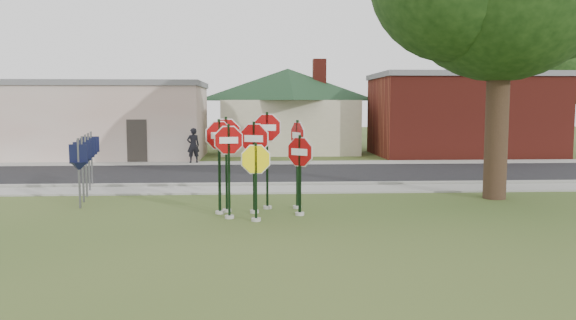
{
  "coord_description": "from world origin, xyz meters",
  "views": [
    {
      "loc": [
        0.04,
        -13.58,
        2.94
      ],
      "look_at": [
        0.91,
        2.0,
        1.4
      ],
      "focal_mm": 35.0,
      "sensor_mm": 36.0,
      "label": 1
    }
  ],
  "objects": [
    {
      "name": "sidewalk_near",
      "position": [
        0.0,
        5.5,
        0.03
      ],
      "size": [
        60.0,
        1.6,
        0.06
      ],
      "primitive_type": "cube",
      "color": "gray",
      "rests_on": "ground"
    },
    {
      "name": "building_brick",
      "position": [
        12.0,
        18.5,
        2.4
      ],
      "size": [
        10.2,
        6.2,
        4.75
      ],
      "color": "maroon",
      "rests_on": "ground"
    },
    {
      "name": "curb",
      "position": [
        0.0,
        6.5,
        0.07
      ],
      "size": [
        60.0,
        0.2,
        0.14
      ],
      "primitive_type": "cube",
      "color": "gray",
      "rests_on": "ground"
    },
    {
      "name": "bg_tree_right",
      "position": [
        22.0,
        26.0,
        5.58
      ],
      "size": [
        5.6,
        5.6,
        8.4
      ],
      "color": "black",
      "rests_on": "ground"
    },
    {
      "name": "stop_sign_right",
      "position": [
        1.17,
        1.14,
        1.37
      ],
      "size": [
        0.86,
        0.72,
        2.25
      ],
      "color": "#A3A198",
      "rests_on": "ground"
    },
    {
      "name": "ground",
      "position": [
        0.0,
        0.0,
        0.0
      ],
      "size": [
        120.0,
        120.0,
        0.0
      ],
      "primitive_type": "plane",
      "color": "#324A1B",
      "rests_on": "ground"
    },
    {
      "name": "sidewalk_far",
      "position": [
        0.0,
        14.3,
        0.03
      ],
      "size": [
        60.0,
        1.6,
        0.06
      ],
      "primitive_type": "cube",
      "color": "gray",
      "rests_on": "ground"
    },
    {
      "name": "building_house",
      "position": [
        2.0,
        22.0,
        3.65
      ],
      "size": [
        11.6,
        11.6,
        6.2
      ],
      "color": "beige",
      "rests_on": "ground"
    },
    {
      "name": "stop_sign_back_right",
      "position": [
        0.33,
        2.13,
        1.8
      ],
      "size": [
        1.09,
        0.24,
        2.85
      ],
      "color": "#A3A198",
      "rests_on": "ground"
    },
    {
      "name": "building_stucco",
      "position": [
        -9.0,
        18.0,
        2.15
      ],
      "size": [
        12.2,
        6.2,
        4.2
      ],
      "color": "silver",
      "rests_on": "ground"
    },
    {
      "name": "stop_sign_yellow",
      "position": [
        0.01,
        0.44,
        1.23
      ],
      "size": [
        1.04,
        0.24,
        2.09
      ],
      "color": "#A3A198",
      "rests_on": "ground"
    },
    {
      "name": "stop_sign_back_left",
      "position": [
        -0.8,
        1.72,
        1.72
      ],
      "size": [
        1.12,
        0.24,
        2.73
      ],
      "color": "#A3A198",
      "rests_on": "ground"
    },
    {
      "name": "stop_sign_far_left",
      "position": [
        -0.97,
        1.46,
        1.67
      ],
      "size": [
        0.95,
        0.53,
        2.67
      ],
      "color": "#A3A198",
      "rests_on": "ground"
    },
    {
      "name": "road",
      "position": [
        0.0,
        10.0,
        0.02
      ],
      "size": [
        60.0,
        7.0,
        0.04
      ],
      "primitive_type": "cube",
      "color": "black",
      "rests_on": "ground"
    },
    {
      "name": "pedestrian",
      "position": [
        -3.13,
        14.46,
        0.93
      ],
      "size": [
        0.73,
        0.6,
        1.73
      ],
      "primitive_type": "imported",
      "rotation": [
        0.0,
        0.0,
        3.49
      ],
      "color": "black",
      "rests_on": "sidewalk_far"
    },
    {
      "name": "stop_sign_left",
      "position": [
        -0.68,
        0.82,
        1.57
      ],
      "size": [
        1.03,
        0.24,
        2.55
      ],
      "color": "#A3A198",
      "rests_on": "ground"
    },
    {
      "name": "stop_sign_center",
      "position": [
        -0.04,
        1.51,
        1.63
      ],
      "size": [
        1.08,
        0.41,
        2.61
      ],
      "color": "#A3A198",
      "rests_on": "ground"
    },
    {
      "name": "stop_sign_far_right",
      "position": [
        1.18,
        2.13,
        1.63
      ],
      "size": [
        0.43,
        1.0,
        2.62
      ],
      "color": "#A3A198",
      "rests_on": "ground"
    },
    {
      "name": "route_sign_row",
      "position": [
        -5.4,
        4.5,
        1.22
      ],
      "size": [
        1.43,
        4.63,
        2.0
      ],
      "color": "#59595E",
      "rests_on": "ground"
    }
  ]
}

